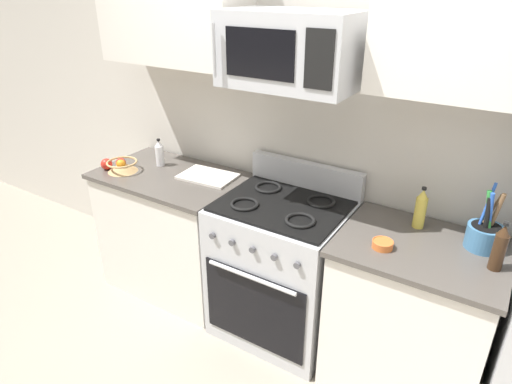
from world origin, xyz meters
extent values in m
cube|color=beige|center=(0.00, 1.10, 1.30)|extent=(8.00, 0.10, 2.60)
cube|color=silver|center=(-0.90, 0.71, 0.44)|extent=(0.97, 0.61, 0.88)
cube|color=#4C4742|center=(-0.90, 0.71, 0.90)|extent=(1.01, 0.65, 0.03)
cube|color=#B2B5BA|center=(0.00, 0.71, 0.46)|extent=(0.76, 0.65, 0.91)
cube|color=black|center=(0.00, 0.38, 0.36)|extent=(0.67, 0.01, 0.51)
cylinder|color=#B2B5BA|center=(0.00, 0.36, 0.62)|extent=(0.57, 0.02, 0.02)
cube|color=black|center=(0.00, 0.71, 0.92)|extent=(0.73, 0.58, 0.02)
cube|color=#B2B5BA|center=(0.00, 1.00, 1.00)|extent=(0.76, 0.06, 0.18)
torus|color=black|center=(-0.18, 0.57, 0.93)|extent=(0.17, 0.17, 0.02)
torus|color=black|center=(0.18, 0.57, 0.93)|extent=(0.17, 0.17, 0.02)
torus|color=black|center=(-0.18, 0.85, 0.93)|extent=(0.17, 0.17, 0.02)
torus|color=black|center=(0.18, 0.85, 0.93)|extent=(0.17, 0.17, 0.02)
cylinder|color=#4C4C51|center=(-0.27, 0.37, 0.79)|extent=(0.04, 0.02, 0.04)
cylinder|color=#4C4C51|center=(-0.14, 0.37, 0.79)|extent=(0.04, 0.02, 0.04)
cylinder|color=#4C4C51|center=(0.00, 0.37, 0.79)|extent=(0.04, 0.02, 0.04)
cylinder|color=#4C4C51|center=(0.14, 0.37, 0.79)|extent=(0.04, 0.02, 0.04)
cylinder|color=#4C4C51|center=(0.27, 0.37, 0.79)|extent=(0.04, 0.02, 0.04)
cube|color=silver|center=(0.81, 0.71, 0.44)|extent=(0.79, 0.61, 0.88)
cube|color=#4C4742|center=(0.81, 0.71, 0.90)|extent=(0.83, 0.65, 0.03)
cube|color=#B2B5BA|center=(0.00, 0.74, 1.80)|extent=(0.70, 0.40, 0.38)
cube|color=black|center=(-0.06, 0.54, 1.80)|extent=(0.39, 0.01, 0.24)
cube|color=black|center=(0.25, 0.54, 1.80)|extent=(0.14, 0.01, 0.27)
cylinder|color=#B2B5BA|center=(-0.32, 0.51, 1.80)|extent=(0.02, 0.02, 0.27)
cube|color=silver|center=(0.81, 0.88, 2.01)|extent=(0.82, 0.34, 0.76)
cylinder|color=teal|center=(1.06, 0.85, 0.97)|extent=(0.17, 0.17, 0.12)
cylinder|color=black|center=(1.06, 0.85, 0.98)|extent=(0.14, 0.14, 0.10)
cylinder|color=olive|center=(1.08, 0.87, 1.08)|extent=(0.05, 0.05, 0.28)
cylinder|color=olive|center=(1.05, 0.89, 1.07)|extent=(0.09, 0.03, 0.26)
cylinder|color=blue|center=(1.06, 0.85, 1.08)|extent=(0.04, 0.04, 0.28)
cylinder|color=blue|center=(1.03, 0.87, 1.09)|extent=(0.05, 0.07, 0.31)
cylinder|color=black|center=(1.05, 0.84, 1.06)|extent=(0.04, 0.03, 0.26)
cylinder|color=green|center=(1.06, 0.85, 1.08)|extent=(0.07, 0.04, 0.29)
cone|color=tan|center=(-1.20, 0.58, 0.94)|extent=(0.21, 0.21, 0.07)
torus|color=tan|center=(-1.20, 0.58, 0.98)|extent=(0.21, 0.21, 0.01)
sphere|color=red|center=(-1.21, 0.58, 0.97)|extent=(0.07, 0.07, 0.07)
sphere|color=orange|center=(-1.20, 0.57, 0.97)|extent=(0.06, 0.06, 0.06)
sphere|color=red|center=(-1.32, 0.54, 0.95)|extent=(0.08, 0.08, 0.08)
cube|color=silver|center=(-0.64, 0.81, 0.92)|extent=(0.39, 0.28, 0.02)
cylinder|color=#382314|center=(1.14, 0.69, 1.00)|extent=(0.06, 0.06, 0.18)
cone|color=#382314|center=(1.14, 0.69, 1.12)|extent=(0.05, 0.05, 0.05)
cylinder|color=black|center=(1.14, 0.69, 1.15)|extent=(0.02, 0.02, 0.01)
cylinder|color=silver|center=(-1.06, 0.80, 0.98)|extent=(0.06, 0.06, 0.14)
cone|color=silver|center=(-1.06, 0.80, 1.07)|extent=(0.05, 0.05, 0.04)
cylinder|color=black|center=(-1.06, 0.80, 1.10)|extent=(0.02, 0.02, 0.01)
cylinder|color=gold|center=(0.73, 0.89, 1.00)|extent=(0.06, 0.06, 0.17)
cone|color=gold|center=(0.73, 0.89, 1.11)|extent=(0.06, 0.06, 0.05)
cylinder|color=black|center=(0.73, 0.89, 1.14)|extent=(0.02, 0.02, 0.01)
cylinder|color=#D1662D|center=(0.64, 0.58, 0.93)|extent=(0.10, 0.10, 0.04)
torus|color=#D1662D|center=(0.64, 0.58, 0.95)|extent=(0.11, 0.11, 0.01)
camera|label=1|loc=(1.11, -1.35, 2.14)|focal=31.34mm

